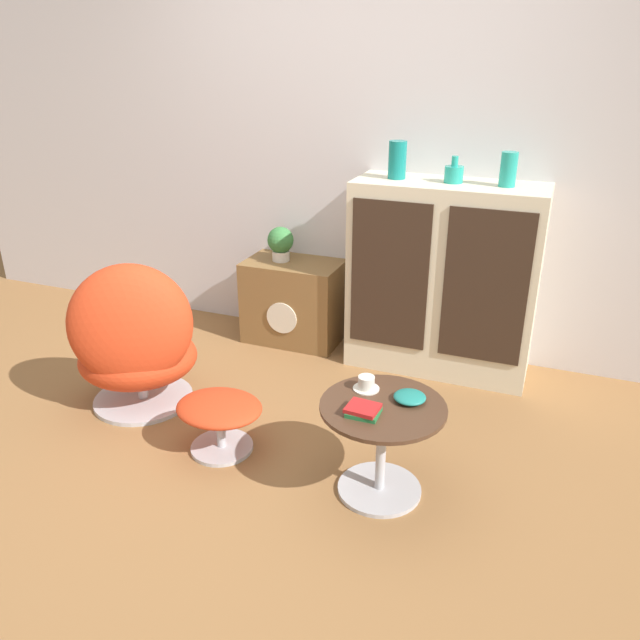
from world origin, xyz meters
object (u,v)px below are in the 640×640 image
object	(u,v)px
tv_console	(294,301)
vase_inner_right	(508,169)
book_stack	(363,410)
egg_chair	(135,343)
sideboard	(443,279)
vase_leftmost	(397,160)
coffee_table	(382,438)
teacup	(366,384)
bowl	(410,397)
vase_inner_left	(454,174)
potted_plant	(281,242)
ottoman	(220,413)

from	to	relation	value
tv_console	vase_inner_right	bearing A→B (deg)	-0.96
tv_console	book_stack	world-z (taller)	tv_console
egg_chair	book_stack	world-z (taller)	egg_chair
sideboard	vase_inner_right	bearing A→B (deg)	0.74
vase_leftmost	egg_chair	bearing A→B (deg)	-135.25
coffee_table	vase_leftmost	distance (m)	1.67
sideboard	teacup	world-z (taller)	sideboard
book_stack	bowl	size ratio (longest dim) A/B	1.00
sideboard	vase_leftmost	bearing A→B (deg)	179.30
teacup	bowl	distance (m)	0.21
egg_chair	vase_inner_left	xyz separation A→B (m)	(1.43, 1.10, 0.81)
potted_plant	bowl	distance (m)	1.74
vase_inner_left	vase_inner_right	world-z (taller)	vase_inner_right
vase_inner_left	vase_inner_right	bearing A→B (deg)	0.00
coffee_table	ottoman	bearing A→B (deg)	178.62
tv_console	potted_plant	distance (m)	0.41
vase_inner_right	potted_plant	distance (m)	1.49
sideboard	egg_chair	world-z (taller)	sideboard
book_stack	tv_console	bearing A→B (deg)	123.50
tv_console	potted_plant	bearing A→B (deg)	179.58
ottoman	potted_plant	size ratio (longest dim) A/B	1.91
vase_inner_right	vase_leftmost	bearing A→B (deg)	180.00
bowl	teacup	bearing A→B (deg)	172.78
ottoman	teacup	world-z (taller)	teacup
coffee_table	potted_plant	size ratio (longest dim) A/B	2.41
tv_console	teacup	distance (m)	1.54
ottoman	bowl	size ratio (longest dim) A/B	3.09
egg_chair	potted_plant	world-z (taller)	egg_chair
potted_plant	bowl	xyz separation A→B (m)	(1.19, -1.26, -0.21)
egg_chair	vase_inner_right	xyz separation A→B (m)	(1.72, 1.10, 0.85)
egg_chair	ottoman	distance (m)	0.67
sideboard	potted_plant	distance (m)	1.08
vase_inner_right	teacup	distance (m)	1.49
coffee_table	teacup	world-z (taller)	teacup
egg_chair	vase_inner_right	size ratio (longest dim) A/B	4.69
coffee_table	vase_leftmost	world-z (taller)	vase_leftmost
egg_chair	vase_inner_left	world-z (taller)	vase_inner_left
sideboard	vase_inner_right	size ratio (longest dim) A/B	6.23
vase_inner_right	book_stack	size ratio (longest dim) A/B	1.32
vase_leftmost	book_stack	bearing A→B (deg)	-78.96
vase_inner_right	teacup	size ratio (longest dim) A/B	1.56
sideboard	vase_leftmost	size ratio (longest dim) A/B	5.43
ottoman	vase_inner_left	size ratio (longest dim) A/B	2.94
vase_leftmost	vase_inner_left	xyz separation A→B (m)	(0.33, 0.00, -0.06)
coffee_table	bowl	xyz separation A→B (m)	(0.10, 0.08, 0.18)
sideboard	egg_chair	size ratio (longest dim) A/B	1.33
sideboard	book_stack	world-z (taller)	sideboard
book_stack	vase_leftmost	bearing A→B (deg)	101.04
vase_leftmost	bowl	size ratio (longest dim) A/B	1.52
egg_chair	bowl	xyz separation A→B (m)	(1.54, -0.14, 0.08)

